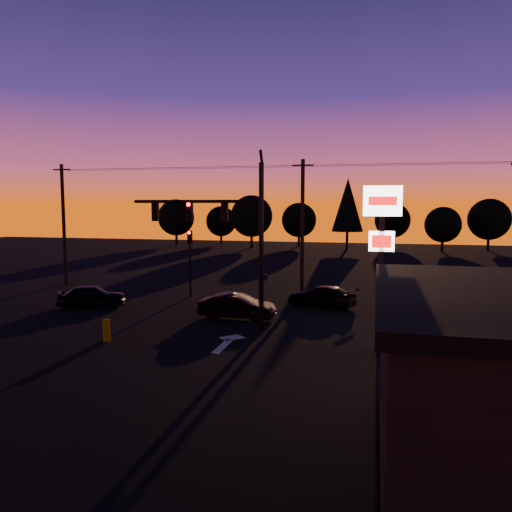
{
  "coord_description": "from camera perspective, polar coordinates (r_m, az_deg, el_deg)",
  "views": [
    {
      "loc": [
        6.78,
        -18.95,
        6.1
      ],
      "look_at": [
        1.0,
        5.0,
        3.5
      ],
      "focal_mm": 35.0,
      "sensor_mm": 36.0,
      "label": 1
    }
  ],
  "objects": [
    {
      "name": "ground",
      "position": [
        21.03,
        -5.96,
        -10.87
      ],
      "size": [
        120.0,
        120.0,
        0.0
      ],
      "primitive_type": "plane",
      "color": "black",
      "rests_on": "ground"
    },
    {
      "name": "lane_arrow",
      "position": [
        22.4,
        -3.29,
        -9.77
      ],
      "size": [
        1.2,
        3.1,
        0.01
      ],
      "color": "beige",
      "rests_on": "ground"
    },
    {
      "name": "traffic_signal_mast",
      "position": [
        23.98,
        -3.12,
        3.23
      ],
      "size": [
        6.79,
        0.52,
        8.58
      ],
      "color": "black",
      "rests_on": "ground"
    },
    {
      "name": "secondary_signal",
      "position": [
        32.8,
        -7.56,
        0.3
      ],
      "size": [
        0.3,
        0.31,
        4.35
      ],
      "color": "black",
      "rests_on": "ground"
    },
    {
      "name": "pylon_sign",
      "position": [
        20.48,
        14.18,
        2.52
      ],
      "size": [
        1.5,
        0.28,
        6.8
      ],
      "color": "black",
      "rests_on": "ground"
    },
    {
      "name": "utility_pole_0",
      "position": [
        40.09,
        -21.12,
        3.46
      ],
      "size": [
        1.4,
        0.26,
        9.0
      ],
      "color": "black",
      "rests_on": "ground"
    },
    {
      "name": "utility_pole_1",
      "position": [
        33.33,
        5.32,
        3.4
      ],
      "size": [
        1.4,
        0.26,
        9.0
      ],
      "color": "black",
      "rests_on": "ground"
    },
    {
      "name": "power_wires",
      "position": [
        33.39,
        5.38,
        10.23
      ],
      "size": [
        36.0,
        1.22,
        0.07
      ],
      "color": "black",
      "rests_on": "ground"
    },
    {
      "name": "bollard",
      "position": [
        23.35,
        -16.7,
        -8.13
      ],
      "size": [
        0.33,
        0.33,
        0.98
      ],
      "primitive_type": "cylinder",
      "color": "#A38000",
      "rests_on": "ground"
    },
    {
      "name": "tree_0",
      "position": [
        74.74,
        -9.11,
        4.38
      ],
      "size": [
        5.36,
        5.36,
        6.74
      ],
      "color": "black",
      "rests_on": "ground"
    },
    {
      "name": "tree_1",
      "position": [
        75.52,
        -4.01,
        3.98
      ],
      "size": [
        4.54,
        4.54,
        5.71
      ],
      "color": "black",
      "rests_on": "ground"
    },
    {
      "name": "tree_2",
      "position": [
        69.04,
        -0.51,
        4.58
      ],
      "size": [
        5.77,
        5.78,
        7.26
      ],
      "color": "black",
      "rests_on": "ground"
    },
    {
      "name": "tree_3",
      "position": [
        71.8,
        4.94,
        4.12
      ],
      "size": [
        4.95,
        4.95,
        6.22
      ],
      "color": "black",
      "rests_on": "ground"
    },
    {
      "name": "tree_4",
      "position": [
        68.06,
        10.43,
        5.77
      ],
      "size": [
        4.18,
        4.18,
        9.5
      ],
      "color": "black",
      "rests_on": "ground"
    },
    {
      "name": "tree_5",
      "position": [
        73.02,
        15.34,
        3.96
      ],
      "size": [
        4.95,
        4.95,
        6.22
      ],
      "color": "black",
      "rests_on": "ground"
    },
    {
      "name": "tree_6",
      "position": [
        67.51,
        20.58,
        3.37
      ],
      "size": [
        4.54,
        4.54,
        5.71
      ],
      "color": "black",
      "rests_on": "ground"
    },
    {
      "name": "tree_7",
      "position": [
        71.41,
        25.1,
        3.81
      ],
      "size": [
        5.36,
        5.36,
        6.74
      ],
      "color": "black",
      "rests_on": "ground"
    },
    {
      "name": "car_left",
      "position": [
        31.17,
        -18.24,
        -4.33
      ],
      "size": [
        4.17,
        3.05,
        1.32
      ],
      "primitive_type": "imported",
      "rotation": [
        0.0,
        0.0,
        2.01
      ],
      "color": "black",
      "rests_on": "ground"
    },
    {
      "name": "car_mid",
      "position": [
        26.63,
        -2.19,
        -5.75
      ],
      "size": [
        4.09,
        1.51,
        1.34
      ],
      "primitive_type": "imported",
      "rotation": [
        0.0,
        0.0,
        1.55
      ],
      "color": "black",
      "rests_on": "ground"
    },
    {
      "name": "car_right",
      "position": [
        29.97,
        7.42,
        -4.57
      ],
      "size": [
        4.6,
        3.22,
        1.24
      ],
      "primitive_type": "imported",
      "rotation": [
        0.0,
        0.0,
        -1.96
      ],
      "color": "black",
      "rests_on": "ground"
    },
    {
      "name": "suv_parked",
      "position": [
        17.99,
        25.83,
        -11.99
      ],
      "size": [
        3.39,
        5.56,
        1.44
      ],
      "primitive_type": "imported",
      "rotation": [
        0.0,
        0.0,
        -0.21
      ],
      "color": "black",
      "rests_on": "ground"
    }
  ]
}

